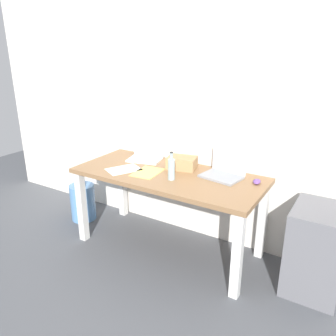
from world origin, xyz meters
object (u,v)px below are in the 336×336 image
object	(u,v)px
laptop_left	(146,155)
cardboard_box	(182,163)
desk	(168,184)
filing_cabinet	(316,250)
computer_mouse	(257,182)
water_cooler_jug	(83,202)
beer_bottle	(171,169)
laptop_right	(224,171)

from	to	relation	value
laptop_left	cardboard_box	size ratio (longest dim) A/B	1.39
desk	filing_cabinet	distance (m)	1.31
desk	computer_mouse	size ratio (longest dim) A/B	16.93
cardboard_box	water_cooler_jug	bearing A→B (deg)	-171.18
computer_mouse	cardboard_box	xyz separation A→B (m)	(-0.70, -0.00, 0.04)
beer_bottle	filing_cabinet	distance (m)	1.29
beer_bottle	computer_mouse	bearing A→B (deg)	24.02
laptop_left	cardboard_box	distance (m)	0.44
computer_mouse	laptop_right	bearing A→B (deg)	171.86
desk	filing_cabinet	xyz separation A→B (m)	(1.27, 0.10, -0.31)
laptop_left	filing_cabinet	bearing A→B (deg)	-4.43
beer_bottle	computer_mouse	xyz separation A→B (m)	(0.64, 0.29, -0.08)
desk	cardboard_box	bearing A→B (deg)	77.12
beer_bottle	laptop_right	bearing A→B (deg)	39.66
beer_bottle	filing_cabinet	xyz separation A→B (m)	(1.17, 0.21, -0.51)
water_cooler_jug	laptop_right	bearing A→B (deg)	6.67
desk	laptop_right	bearing A→B (deg)	21.94
laptop_left	computer_mouse	world-z (taller)	laptop_left
filing_cabinet	computer_mouse	bearing A→B (deg)	171.20
cardboard_box	filing_cabinet	xyz separation A→B (m)	(1.23, -0.08, -0.46)
desk	cardboard_box	distance (m)	0.24
computer_mouse	cardboard_box	world-z (taller)	cardboard_box
beer_bottle	cardboard_box	distance (m)	0.30
desk	computer_mouse	bearing A→B (deg)	13.44
desk	laptop_left	xyz separation A→B (m)	(-0.39, 0.23, 0.15)
cardboard_box	laptop_left	bearing A→B (deg)	173.65
laptop_left	laptop_right	world-z (taller)	laptop_right
laptop_left	computer_mouse	xyz separation A→B (m)	(1.14, -0.05, -0.03)
laptop_right	beer_bottle	bearing A→B (deg)	-140.34
desk	laptop_right	distance (m)	0.51
desk	cardboard_box	size ratio (longest dim) A/B	6.56
computer_mouse	cardboard_box	size ratio (longest dim) A/B	0.39
laptop_right	filing_cabinet	size ratio (longest dim) A/B	0.53
computer_mouse	cardboard_box	bearing A→B (deg)	172.63
laptop_left	computer_mouse	distance (m)	1.14
laptop_right	computer_mouse	bearing A→B (deg)	-0.70
laptop_right	cardboard_box	xyz separation A→B (m)	(-0.41, -0.00, 0.01)
laptop_left	beer_bottle	xyz separation A→B (m)	(0.49, -0.33, 0.05)
cardboard_box	water_cooler_jug	world-z (taller)	cardboard_box
desk	cardboard_box	world-z (taller)	cardboard_box
cardboard_box	beer_bottle	bearing A→B (deg)	-78.30
computer_mouse	water_cooler_jug	world-z (taller)	computer_mouse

